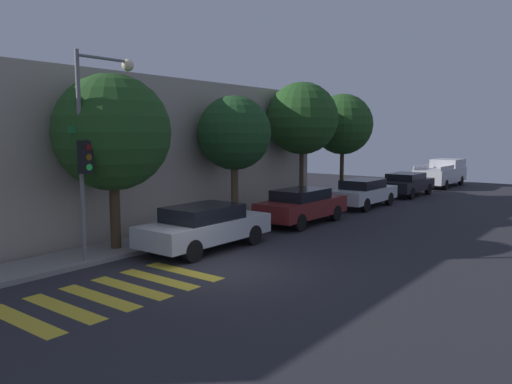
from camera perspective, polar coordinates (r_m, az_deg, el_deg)
ground_plane at (r=13.70m, az=-3.60°, el=-8.92°), size 60.00×60.00×0.00m
sidewalk at (r=16.60m, az=-14.42°, el=-6.10°), size 26.00×1.81×0.14m
building_row at (r=19.79m, az=-22.41°, el=3.91°), size 26.00×6.00×5.79m
crosswalk at (r=12.32m, az=-15.83°, el=-10.96°), size 4.89×2.60×0.00m
traffic_light_pole at (r=14.65m, az=-18.05°, el=6.45°), size 2.21×0.56×5.93m
sedan_near_corner at (r=15.97m, az=-5.83°, el=-3.88°), size 4.61×1.84×1.43m
sedan_middle at (r=20.49m, az=5.27°, el=-1.50°), size 4.54×1.79×1.43m
sedan_far_end at (r=25.52m, az=12.18°, el=-0.03°), size 4.54×1.75×1.41m
sedan_tail_of_row at (r=30.84m, az=16.80°, el=0.95°), size 4.59×1.88×1.35m
pickup_truck at (r=37.15m, az=20.47°, el=2.07°), size 5.78×2.00×1.85m
tree_near_corner at (r=15.87m, az=-16.09°, el=6.51°), size 3.55×3.55×5.50m
tree_midblock at (r=19.86m, az=-2.49°, el=6.70°), size 2.94×2.94×5.18m
tree_far_end at (r=23.92m, az=5.28°, el=8.36°), size 3.41×3.41×6.10m
tree_behind_truck at (r=27.47m, az=9.88°, el=7.61°), size 3.25×3.25×5.80m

